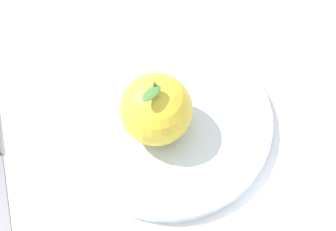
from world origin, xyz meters
TOP-DOWN VIEW (x-y plane):
  - ground_plane at (0.00, 0.00)m, footprint 2.40×2.40m
  - dinner_plate at (-0.03, 0.03)m, footprint 0.25×0.25m
  - apple at (-0.02, 0.03)m, footprint 0.08×0.08m
  - side_bowl at (0.03, 0.23)m, footprint 0.10×0.10m

SIDE VIEW (x-z plane):
  - ground_plane at x=0.00m, z-range 0.00..0.00m
  - dinner_plate at x=-0.03m, z-range 0.00..0.02m
  - side_bowl at x=0.03m, z-range 0.00..0.04m
  - apple at x=-0.02m, z-range 0.01..0.10m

